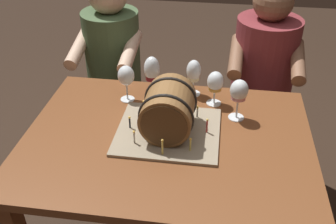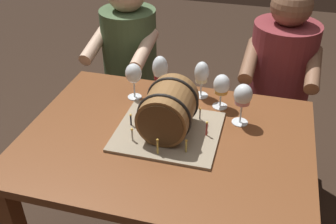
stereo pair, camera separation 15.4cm
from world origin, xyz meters
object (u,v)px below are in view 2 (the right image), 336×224
at_px(dining_table, 166,161).
at_px(wine_glass_empty, 134,74).
at_px(person_seated_left, 131,82).
at_px(barrel_cake, 168,113).
at_px(wine_glass_amber, 222,86).
at_px(wine_glass_rose, 243,96).
at_px(wine_glass_white, 202,74).
at_px(wine_glass_red, 160,70).
at_px(person_seated_right, 275,100).

distance_m(dining_table, wine_glass_empty, 0.42).
bearing_deg(person_seated_left, barrel_cake, -59.20).
height_order(dining_table, wine_glass_amber, wine_glass_amber).
height_order(barrel_cake, wine_glass_amber, barrel_cake).
xyz_separation_m(dining_table, wine_glass_rose, (0.27, 0.18, 0.26)).
distance_m(wine_glass_white, wine_glass_red, 0.19).
relative_size(wine_glass_amber, person_seated_right, 0.13).
height_order(wine_glass_white, wine_glass_empty, wine_glass_white).
height_order(barrel_cake, person_seated_right, person_seated_right).
relative_size(dining_table, person_seated_right, 0.97).
distance_m(wine_glass_empty, person_seated_left, 0.63).
bearing_deg(wine_glass_empty, dining_table, -49.18).
xyz_separation_m(dining_table, wine_glass_white, (0.07, 0.35, 0.24)).
xyz_separation_m(wine_glass_white, wine_glass_red, (-0.19, -0.02, 0.01)).
relative_size(dining_table, wine_glass_amber, 7.18).
distance_m(wine_glass_red, wine_glass_amber, 0.30).
bearing_deg(wine_glass_empty, wine_glass_amber, 3.47).
bearing_deg(wine_glass_rose, wine_glass_amber, 134.64).
bearing_deg(person_seated_right, barrel_cake, -120.92).
distance_m(wine_glass_white, wine_glass_empty, 0.31).
xyz_separation_m(barrel_cake, wine_glass_rose, (0.27, 0.15, 0.03)).
xyz_separation_m(dining_table, person_seated_right, (0.43, 0.75, -0.08)).
height_order(wine_glass_empty, person_seated_left, person_seated_left).
distance_m(barrel_cake, wine_glass_empty, 0.32).
height_order(wine_glass_rose, person_seated_right, person_seated_right).
height_order(wine_glass_empty, wine_glass_red, wine_glass_red).
relative_size(wine_glass_white, person_seated_right, 0.15).
bearing_deg(wine_glass_rose, wine_glass_red, 159.01).
distance_m(wine_glass_empty, wine_glass_amber, 0.40).
height_order(wine_glass_red, person_seated_right, person_seated_right).
bearing_deg(person_seated_left, wine_glass_red, -53.56).
bearing_deg(wine_glass_amber, barrel_cake, -125.04).
distance_m(wine_glass_white, wine_glass_amber, 0.12).
height_order(barrel_cake, wine_glass_white, barrel_cake).
height_order(barrel_cake, wine_glass_red, barrel_cake).
bearing_deg(person_seated_right, person_seated_left, -179.98).
xyz_separation_m(wine_glass_red, wine_glass_rose, (0.39, -0.15, 0.01)).
bearing_deg(wine_glass_rose, person_seated_right, 74.94).
height_order(barrel_cake, wine_glass_empty, barrel_cake).
xyz_separation_m(barrel_cake, wine_glass_red, (-0.12, 0.30, 0.02)).
relative_size(wine_glass_empty, person_seated_right, 0.14).
distance_m(barrel_cake, person_seated_left, 0.88).
bearing_deg(wine_glass_empty, person_seated_left, 112.61).
xyz_separation_m(wine_glass_amber, person_seated_left, (-0.60, 0.46, -0.32)).
relative_size(barrel_cake, person_seated_right, 0.35).
distance_m(barrel_cake, wine_glass_white, 0.33).
distance_m(dining_table, wine_glass_white, 0.43).
relative_size(dining_table, wine_glass_red, 6.10).
height_order(dining_table, person_seated_left, person_seated_left).
bearing_deg(wine_glass_red, dining_table, -70.19).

